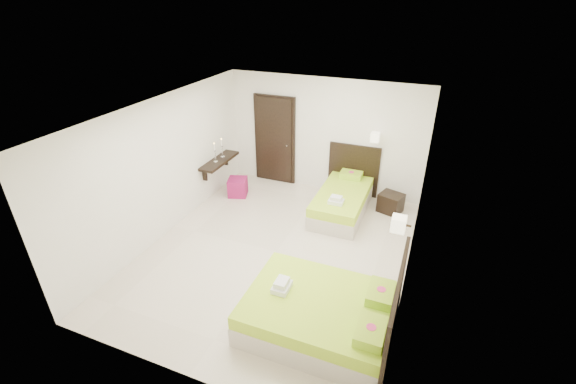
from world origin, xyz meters
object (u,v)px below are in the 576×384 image
at_px(bed_single, 343,199).
at_px(bed_double, 325,313).
at_px(nightstand, 391,203).
at_px(ottoman, 238,187).

relative_size(bed_single, bed_double, 0.95).
relative_size(bed_double, nightstand, 4.36).
bearing_deg(nightstand, bed_double, -77.80).
relative_size(bed_single, nightstand, 4.16).
height_order(bed_double, nightstand, bed_double).
xyz_separation_m(bed_single, ottoman, (-2.42, -0.21, -0.08)).
height_order(bed_single, bed_double, bed_double).
height_order(nightstand, ottoman, same).
bearing_deg(ottoman, nightstand, 9.40).
bearing_deg(bed_single, nightstand, 20.24).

